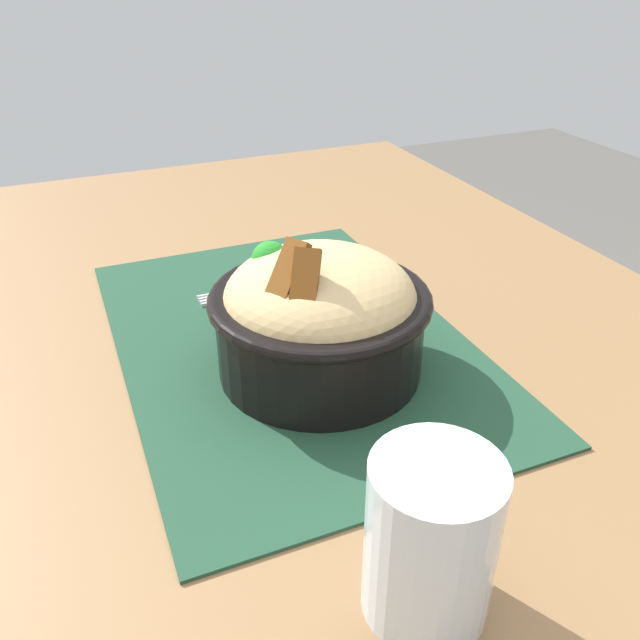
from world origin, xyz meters
The scene contains 5 objects.
table centered at (0.00, 0.00, 0.71)m, with size 1.24×0.88×0.78m.
placemat centered at (0.03, -0.02, 0.78)m, with size 0.46×0.31×0.00m, color #1E422D.
bowl centered at (-0.03, -0.03, 0.83)m, with size 0.19×0.19×0.13m.
fork centered at (0.13, -0.02, 0.78)m, with size 0.02×0.13×0.00m.
drinking_glass centered at (-0.27, 0.01, 0.82)m, with size 0.07×0.07×0.10m.
Camera 1 is at (-0.47, 0.16, 1.11)m, focal length 36.94 mm.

